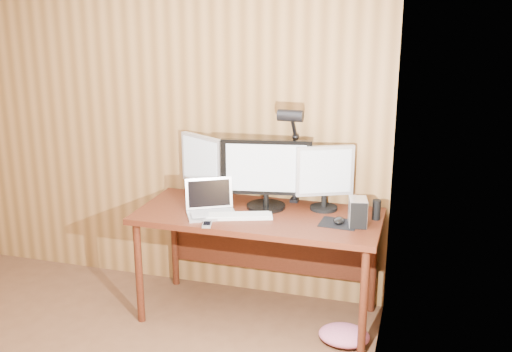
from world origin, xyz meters
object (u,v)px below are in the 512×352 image
at_px(phone, 207,224).
at_px(hard_drive, 358,212).
at_px(monitor_right, 325,176).
at_px(keyboard, 239,216).
at_px(speaker, 376,210).
at_px(monitor_center, 266,173).
at_px(monitor_left, 202,165).
at_px(laptop, 210,205).
at_px(desk_lamp, 293,142).
at_px(mouse, 339,220).
at_px(desk, 261,227).

bearing_deg(phone, hard_drive, 1.65).
bearing_deg(hard_drive, phone, -175.20).
height_order(monitor_right, keyboard, monitor_right).
height_order(monitor_right, speaker, monitor_right).
xyz_separation_m(monitor_center, speaker, (0.73, -0.02, -0.18)).
bearing_deg(monitor_left, laptop, -31.35).
bearing_deg(desk_lamp, laptop, -128.58).
xyz_separation_m(laptop, hard_drive, (0.95, 0.06, 0.03)).
bearing_deg(monitor_center, mouse, -28.06).
distance_m(monitor_left, desk_lamp, 0.67).
relative_size(monitor_right, phone, 3.70).
height_order(keyboard, mouse, mouse).
distance_m(phone, desk_lamp, 0.79).
relative_size(laptop, hard_drive, 2.21).
bearing_deg(phone, speaker, 7.22).
xyz_separation_m(keyboard, phone, (-0.15, -0.19, -0.00)).
height_order(laptop, hard_drive, laptop).
xyz_separation_m(phone, desk_lamp, (0.42, 0.51, 0.44)).
xyz_separation_m(desk, mouse, (0.54, -0.11, 0.14)).
bearing_deg(laptop, hard_drive, -25.07).
bearing_deg(monitor_right, monitor_center, 167.08).
relative_size(monitor_left, speaker, 3.49).
bearing_deg(keyboard, laptop, 155.80).
relative_size(monitor_center, mouse, 5.44).
distance_m(desk, laptop, 0.38).
relative_size(mouse, phone, 0.93).
xyz_separation_m(monitor_left, monitor_right, (0.86, 0.00, -0.01)).
relative_size(monitor_left, hard_drive, 2.58).
height_order(hard_drive, speaker, hard_drive).
height_order(monitor_right, mouse, monitor_right).
height_order(mouse, hard_drive, hard_drive).
height_order(monitor_left, keyboard, monitor_left).
bearing_deg(desk_lamp, monitor_left, -159.36).
bearing_deg(desk, mouse, -11.73).
bearing_deg(desk_lamp, speaker, 8.60).
bearing_deg(monitor_right, desk_lamp, 152.50).
bearing_deg(speaker, monitor_left, 175.85).
xyz_separation_m(monitor_right, mouse, (0.14, -0.24, -0.21)).
bearing_deg(hard_drive, speaker, 42.02).
xyz_separation_m(desk, keyboard, (-0.10, -0.18, 0.13)).
distance_m(monitor_right, keyboard, 0.62).
relative_size(phone, desk_lamp, 0.16).
bearing_deg(monitor_left, desk, 13.73).
bearing_deg(monitor_left, phone, -37.51).
xyz_separation_m(monitor_center, mouse, (0.52, -0.16, -0.22)).
relative_size(keyboard, phone, 3.77).
height_order(monitor_left, phone, monitor_left).
bearing_deg(laptop, desk_lamp, 4.00).
distance_m(monitor_left, laptop, 0.38).
height_order(laptop, mouse, laptop).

